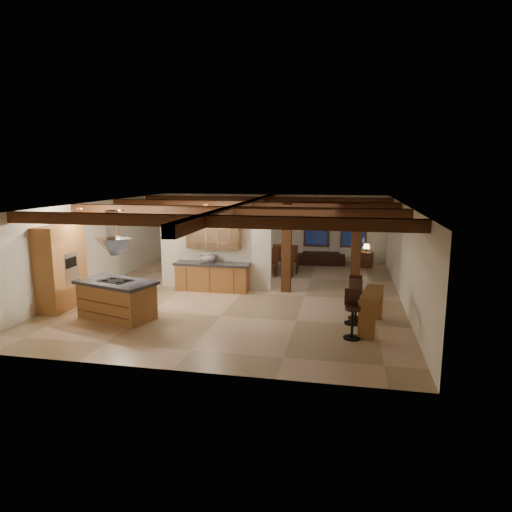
{
  "coord_description": "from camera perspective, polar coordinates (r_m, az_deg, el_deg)",
  "views": [
    {
      "loc": [
        3.27,
        -13.99,
        3.87
      ],
      "look_at": [
        0.39,
        0.5,
        1.14
      ],
      "focal_mm": 32.0,
      "sensor_mm": 36.0,
      "label": 1
    }
  ],
  "objects": [
    {
      "name": "timber_posts",
      "position": [
        14.66,
        8.12,
        2.09
      ],
      "size": [
        2.5,
        0.3,
        2.9
      ],
      "color": "#381E0E",
      "rests_on": "ground"
    },
    {
      "name": "table_lamp",
      "position": [
        19.3,
        13.65,
        1.18
      ],
      "size": [
        0.28,
        0.28,
        0.33
      ],
      "color": "black",
      "rests_on": "side_table"
    },
    {
      "name": "ceiling_beams",
      "position": [
        14.41,
        -1.92,
        6.03
      ],
      "size": [
        10.0,
        12.0,
        0.28
      ],
      "color": "#381E0E",
      "rests_on": "room_walls"
    },
    {
      "name": "range_hood",
      "position": [
        12.51,
        -17.32,
        0.37
      ],
      "size": [
        1.1,
        1.1,
        1.4
      ],
      "color": "silver",
      "rests_on": "room_walls"
    },
    {
      "name": "sofa",
      "position": [
        19.59,
        8.12,
        -0.17
      ],
      "size": [
        2.06,
        0.89,
        0.59
      ],
      "primitive_type": "imported",
      "rotation": [
        0.0,
        0.0,
        3.19
      ],
      "color": "black",
      "rests_on": "ground"
    },
    {
      "name": "bar_stool_c",
      "position": [
        12.49,
        12.38,
        -5.05
      ],
      "size": [
        0.4,
        0.42,
        1.15
      ],
      "color": "black",
      "rests_on": "ground"
    },
    {
      "name": "microwave",
      "position": [
        15.05,
        -6.1,
        -0.33
      ],
      "size": [
        0.55,
        0.44,
        0.26
      ],
      "primitive_type": "imported",
      "rotation": [
        0.0,
        0.0,
        3.43
      ],
      "color": "silver",
      "rests_on": "back_counter"
    },
    {
      "name": "ground",
      "position": [
        14.88,
        -1.85,
        -4.63
      ],
      "size": [
        12.0,
        12.0,
        0.0
      ],
      "primitive_type": "plane",
      "color": "tan",
      "rests_on": "ground"
    },
    {
      "name": "recessed_cans",
      "position": [
        13.42,
        -14.49,
        5.85
      ],
      "size": [
        3.16,
        2.46,
        0.03
      ],
      "color": "silver",
      "rests_on": "room_walls"
    },
    {
      "name": "dining_chairs",
      "position": [
        17.69,
        2.43,
        -0.41
      ],
      "size": [
        1.69,
        1.69,
        1.06
      ],
      "color": "#381E0E",
      "rests_on": "ground"
    },
    {
      "name": "side_table",
      "position": [
        19.4,
        13.58,
        -0.42
      ],
      "size": [
        0.62,
        0.62,
        0.62
      ],
      "primitive_type": "cube",
      "rotation": [
        0.0,
        0.0,
        -0.27
      ],
      "color": "#381E0E",
      "rests_on": "ground"
    },
    {
      "name": "upper_display_cabinet",
      "position": [
        15.06,
        -5.34,
        2.7
      ],
      "size": [
        1.8,
        0.36,
        0.95
      ],
      "color": "brown",
      "rests_on": "partition_wall"
    },
    {
      "name": "dining_table",
      "position": [
        17.74,
        2.42,
        -1.18
      ],
      "size": [
        1.91,
        1.5,
        0.59
      ],
      "primitive_type": "imported",
      "rotation": [
        0.0,
        0.0,
        0.38
      ],
      "color": "#3C1C0F",
      "rests_on": "ground"
    },
    {
      "name": "pantry_cabinet",
      "position": [
        14.14,
        -23.17,
        -1.29
      ],
      "size": [
        0.67,
        1.6,
        2.4
      ],
      "color": "brown",
      "rests_on": "ground"
    },
    {
      "name": "bar_stool_a",
      "position": [
        11.01,
        11.94,
        -7.09
      ],
      "size": [
        0.41,
        0.42,
        1.17
      ],
      "color": "black",
      "rests_on": "ground"
    },
    {
      "name": "bar_counter",
      "position": [
        11.78,
        14.25,
        -5.85
      ],
      "size": [
        0.74,
        1.82,
        0.93
      ],
      "color": "brown",
      "rests_on": "ground"
    },
    {
      "name": "partition_wall",
      "position": [
        15.36,
        -5.09,
        0.02
      ],
      "size": [
        3.8,
        0.18,
        2.2
      ],
      "primitive_type": "cube",
      "color": "silver",
      "rests_on": "ground"
    },
    {
      "name": "kitchen_island",
      "position": [
        12.78,
        -17.02,
        -5.18
      ],
      "size": [
        2.34,
        1.71,
        1.04
      ],
      "color": "brown",
      "rests_on": "ground"
    },
    {
      "name": "bar_stool_b",
      "position": [
        12.06,
        12.08,
        -5.56
      ],
      "size": [
        0.44,
        0.45,
        1.16
      ],
      "color": "black",
      "rests_on": "ground"
    },
    {
      "name": "back_windows",
      "position": [
        20.07,
        9.85,
        3.52
      ],
      "size": [
        2.7,
        0.07,
        1.7
      ],
      "color": "#381E0E",
      "rests_on": "room_walls"
    },
    {
      "name": "room_walls",
      "position": [
        14.52,
        -1.89,
        2.17
      ],
      "size": [
        12.0,
        12.0,
        12.0
      ],
      "color": "silver",
      "rests_on": "ground"
    },
    {
      "name": "back_counter",
      "position": [
        15.12,
        -5.46,
        -2.57
      ],
      "size": [
        2.5,
        0.66,
        0.94
      ],
      "color": "brown",
      "rests_on": "ground"
    },
    {
      "name": "framed_art",
      "position": [
        20.61,
        -2.21,
        4.4
      ],
      "size": [
        0.65,
        0.05,
        0.85
      ],
      "color": "#381E0E",
      "rests_on": "room_walls"
    }
  ]
}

